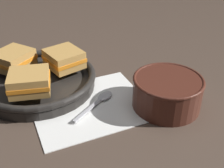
{
  "coord_description": "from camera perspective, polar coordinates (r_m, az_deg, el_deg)",
  "views": [
    {
      "loc": [
        -0.31,
        -0.47,
        0.4
      ],
      "look_at": [
        0.03,
        0.01,
        0.04
      ],
      "focal_mm": 45.0,
      "sensor_mm": 36.0,
      "label": 1
    }
  ],
  "objects": [
    {
      "name": "sandwich_far_left",
      "position": [
        0.76,
        -9.71,
        5.11
      ],
      "size": [
        0.09,
        0.1,
        0.05
      ],
      "rotation": [
        0.0,
        0.0,
        7.9
      ],
      "color": "#C18E47",
      "rests_on": "skillet"
    },
    {
      "name": "spoon",
      "position": [
        0.69,
        -2.38,
        -3.18
      ],
      "size": [
        0.14,
        0.07,
        0.01
      ],
      "rotation": [
        0.0,
        0.0,
        0.38
      ],
      "color": "#B7B7BC",
      "rests_on": "napkin"
    },
    {
      "name": "ground_plane",
      "position": [
        0.69,
        -1.72,
        -3.94
      ],
      "size": [
        4.0,
        4.0,
        0.0
      ],
      "primitive_type": "plane",
      "color": "#47382D"
    },
    {
      "name": "sandwich_near_left",
      "position": [
        0.79,
        -19.39,
        4.74
      ],
      "size": [
        0.12,
        0.12,
        0.05
      ],
      "rotation": [
        0.0,
        0.0,
        3.58
      ],
      "color": "#C18E47",
      "rests_on": "skillet"
    },
    {
      "name": "skillet",
      "position": [
        0.76,
        -14.88,
        0.71
      ],
      "size": [
        0.36,
        0.36,
        0.04
      ],
      "color": "black",
      "rests_on": "ground_plane"
    },
    {
      "name": "napkin",
      "position": [
        0.68,
        -4.49,
        -4.21
      ],
      "size": [
        0.31,
        0.28,
        0.0
      ],
      "color": "white",
      "rests_on": "ground_plane"
    },
    {
      "name": "soup_bowl",
      "position": [
        0.67,
        11.16,
        -1.33
      ],
      "size": [
        0.16,
        0.16,
        0.08
      ],
      "color": "#4C2319",
      "rests_on": "ground_plane"
    },
    {
      "name": "sandwich_near_right",
      "position": [
        0.68,
        -16.43,
        0.46
      ],
      "size": [
        0.12,
        0.12,
        0.05
      ],
      "rotation": [
        0.0,
        0.0,
        5.84
      ],
      "color": "#C18E47",
      "rests_on": "skillet"
    }
  ]
}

